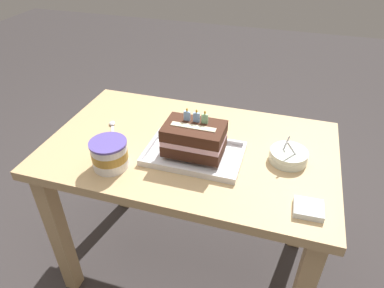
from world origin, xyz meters
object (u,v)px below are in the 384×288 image
ice_cream_tub (110,154)px  serving_spoon_near_tray (112,125)px  birthday_cake (194,138)px  bowl_stack (288,156)px  foil_tray (194,155)px  napkin_pile (308,209)px

ice_cream_tub → serving_spoon_near_tray: (-0.12, 0.24, -0.05)m
birthday_cake → bowl_stack: (0.33, 0.07, -0.06)m
bowl_stack → ice_cream_tub: (-0.59, -0.21, 0.03)m
foil_tray → birthday_cake: size_ratio=1.66×
foil_tray → serving_spoon_near_tray: 0.40m
birthday_cake → serving_spoon_near_tray: bearing=165.7°
bowl_stack → serving_spoon_near_tray: bowl_stack is taller
serving_spoon_near_tray → ice_cream_tub: bearing=-62.9°
foil_tray → bowl_stack: 0.34m
birthday_cake → serving_spoon_near_tray: size_ratio=1.84×
bowl_stack → birthday_cake: bearing=-167.4°
bowl_stack → napkin_pile: (0.08, -0.24, -0.01)m
foil_tray → ice_cream_tub: (-0.26, -0.14, 0.04)m
foil_tray → bowl_stack: bowl_stack is taller
foil_tray → napkin_pile: size_ratio=3.86×
ice_cream_tub → napkin_pile: ice_cream_tub is taller
foil_tray → napkin_pile: foil_tray is taller
birthday_cake → ice_cream_tub: size_ratio=1.64×
foil_tray → serving_spoon_near_tray: bearing=165.7°
foil_tray → birthday_cake: (0.00, 0.00, 0.07)m
foil_tray → serving_spoon_near_tray: size_ratio=3.06×
bowl_stack → napkin_pile: size_ratio=1.50×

